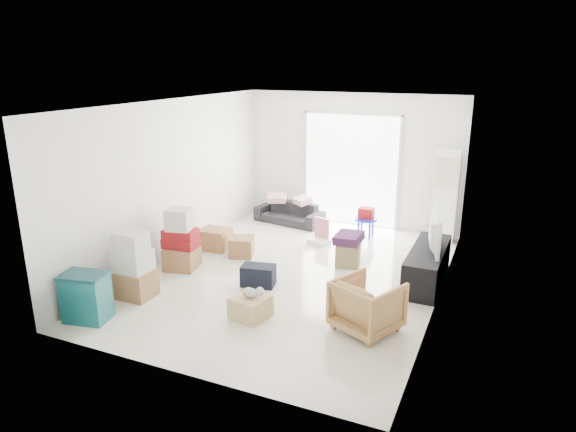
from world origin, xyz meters
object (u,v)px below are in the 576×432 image
Objects in this scene: ac_tower at (445,196)px; armchair at (367,303)px; storage_bins at (86,297)px; tv_console at (427,266)px; wood_crate at (250,307)px; sofa at (289,210)px; kids_table at (366,217)px; television at (429,245)px; ottoman at (348,255)px.

armchair is at bearing -95.92° from ac_tower.
storage_bins is (-3.85, -5.12, -0.55)m from ac_tower.
ac_tower is at bearing 53.06° from storage_bins.
wood_crate is at bearing -132.90° from tv_console.
sofa is 1.74m from kids_table.
storage_bins is at bearing 116.91° from television.
ac_tower is 1.52m from kids_table.
television is 2.24m from kids_table.
wood_crate is at bearing 35.30° from armchair.
ac_tower is at bearing -9.66° from television.
storage_bins is (-3.45, -1.23, -0.05)m from armchair.
television is 2.65× the size of ottoman.
sofa is at bearing 47.59° from television.
television is at bearing -79.89° from armchair.
sofa is at bearing 136.21° from ottoman.
armchair reaches higher than sofa.
tv_console is at bearing -88.62° from ac_tower.
ac_tower is 2.66× the size of storage_bins.
ac_tower is 3.92× the size of wood_crate.
television is 1.89m from armchair.
sofa is at bearing 148.62° from tv_console.
storage_bins is at bearing -117.39° from kids_table.
armchair reaches higher than wood_crate.
ottoman is (-0.86, 1.97, -0.18)m from armchair.
ottoman is (-1.32, 0.16, -0.42)m from television.
kids_table is at bearing 94.67° from ottoman.
storage_bins is (-0.74, -4.97, 0.04)m from sofa.
ottoman is (-1.32, 0.16, -0.08)m from tv_console.
kids_table is at bearing 29.28° from television.
sofa is (-3.16, 1.93, -0.33)m from television.
television reaches higher than kids_table.
television is at bearing 0.00° from tv_console.
tv_console is at bearing -49.68° from kids_table.
ottoman is at bearing -85.33° from kids_table.
sofa is 2.24× the size of storage_bins.
tv_console is 2.89m from wood_crate.
wood_crate is (-0.52, -3.81, -0.26)m from kids_table.
ac_tower reaches higher than sofa.
television is at bearing 47.10° from wood_crate.
storage_bins is 4.12m from ottoman.
tv_console is 1.62× the size of television.
sofa is at bearing 172.44° from kids_table.
tv_console is 2.23m from kids_table.
television is 1.35× the size of armchair.
ottoman is at bearing -34.42° from sofa.
television reaches higher than ottoman.
tv_console reaches higher than wood_crate.
wood_crate is (1.20, -4.04, -0.14)m from sofa.
ac_tower is 4.58× the size of ottoman.
armchair is 1.97× the size of ottoman.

